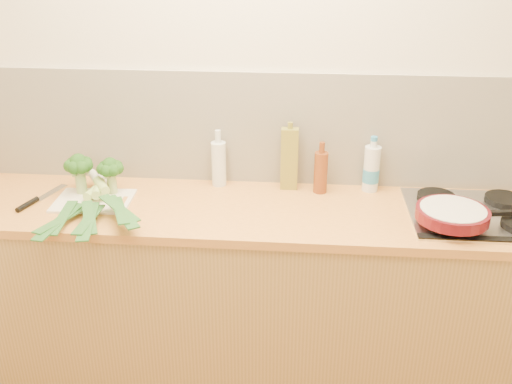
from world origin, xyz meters
TOP-DOWN VIEW (x-y plane):
  - room_shell at (0.00, 1.49)m, footprint 3.50×3.50m
  - counter at (0.00, 1.20)m, footprint 3.20×0.62m
  - gas_hob at (1.02, 1.20)m, footprint 0.58×0.50m
  - chopping_board at (-0.68, 1.19)m, footprint 0.35×0.27m
  - broccoli_left at (-0.76, 1.26)m, footprint 0.13×0.13m
  - broccoli_right at (-0.62, 1.27)m, footprint 0.12×0.12m
  - leek_front at (-0.70, 1.16)m, footprint 0.15×0.66m
  - leek_mid at (-0.65, 1.16)m, footprint 0.20×0.69m
  - leek_back at (-0.60, 1.15)m, footprint 0.40×0.56m
  - chefs_knife at (-0.95, 1.15)m, footprint 0.12×0.32m
  - skillet at (0.89, 1.08)m, footprint 0.43×0.30m
  - oil_tin at (0.20, 1.42)m, footprint 0.08×0.05m
  - glass_bottle at (-0.14, 1.44)m, footprint 0.07×0.07m
  - amber_bottle at (0.35, 1.39)m, footprint 0.06×0.06m
  - water_bottle at (0.58, 1.43)m, footprint 0.08×0.08m

SIDE VIEW (x-z plane):
  - counter at x=0.00m, z-range 0.00..0.90m
  - chopping_board at x=-0.68m, z-range 0.90..0.91m
  - chefs_knife at x=-0.95m, z-range 0.90..0.92m
  - gas_hob at x=1.02m, z-range 0.89..0.93m
  - leek_front at x=-0.70m, z-range 0.91..0.95m
  - leek_mid at x=-0.65m, z-range 0.93..0.97m
  - skillet at x=0.89m, z-range 0.94..0.99m
  - leek_back at x=-0.60m, z-range 0.95..0.99m
  - water_bottle at x=0.58m, z-range 0.88..1.13m
  - amber_bottle at x=0.35m, z-range 0.88..1.13m
  - glass_bottle at x=-0.14m, z-range 0.88..1.15m
  - broccoli_right at x=-0.62m, z-range 0.94..1.12m
  - broccoli_left at x=-0.76m, z-range 0.95..1.14m
  - oil_tin at x=0.20m, z-range 0.89..1.21m
  - room_shell at x=0.00m, z-range -0.58..2.92m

